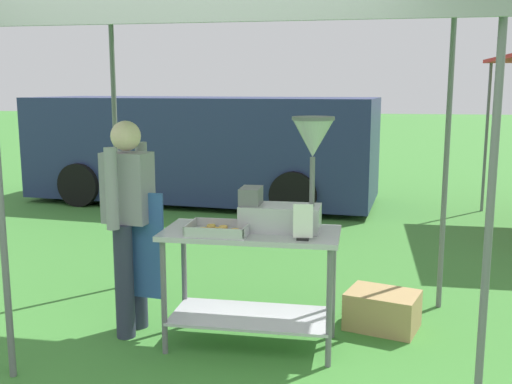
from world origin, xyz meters
TOP-DOWN VIEW (x-y plane):
  - ground_plane at (0.00, 6.00)m, footprint 70.00×70.00m
  - stall_canopy at (0.23, 1.23)m, footprint 3.07×1.98m
  - donut_cart at (0.23, 1.13)m, footprint 1.24×0.58m
  - donut_tray at (0.03, 1.02)m, footprint 0.42×0.32m
  - donut_fryer at (0.51, 1.18)m, footprint 0.65×0.29m
  - menu_sign at (0.62, 0.93)m, footprint 0.13×0.05m
  - vendor at (-0.70, 1.21)m, footprint 0.46×0.54m
  - supply_crate at (1.18, 1.62)m, footprint 0.62×0.53m
  - van_navy at (-1.59, 6.53)m, footprint 5.69×2.48m

SIDE VIEW (x-z plane):
  - ground_plane at x=0.00m, z-range 0.00..0.00m
  - supply_crate at x=1.18m, z-range 0.00..0.29m
  - donut_cart at x=0.23m, z-range 0.18..1.04m
  - donut_tray at x=0.03m, z-range 0.84..0.91m
  - van_navy at x=-1.59m, z-range 0.03..1.72m
  - vendor at x=-0.70m, z-range 0.10..1.71m
  - menu_sign at x=0.62m, z-range 0.84..1.08m
  - donut_fryer at x=0.51m, z-range 0.78..1.58m
  - stall_canopy at x=0.23m, z-range 1.13..3.60m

